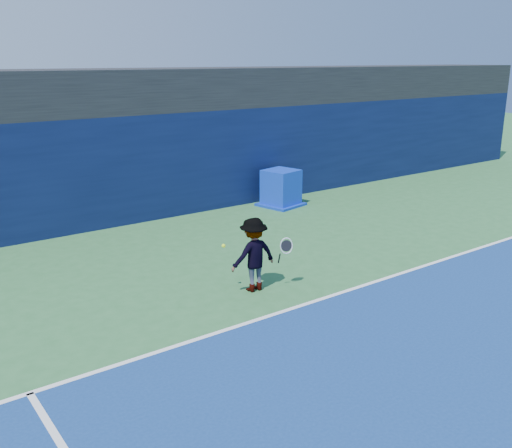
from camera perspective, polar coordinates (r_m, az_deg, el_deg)
The scene contains 7 objects.
ground at distance 9.12m, azimuth 17.44°, elevation -14.10°, with size 80.00×80.00×0.00m, color #2F6936.
baseline at distance 10.91m, azimuth 4.69°, elevation -8.09°, with size 24.00×0.10×0.01m, color white.
stadium_band at distance 17.29m, azimuth -14.18°, elevation 12.82°, with size 36.00×3.00×1.20m, color black.
back_wall_assembly at distance 16.62m, azimuth -12.37°, elevation 5.50°, with size 36.00×1.03×3.00m.
equipment_cart at distance 17.97m, azimuth 2.51°, elevation 3.47°, with size 1.41×1.41×1.14m.
tennis_player at distance 11.30m, azimuth -0.23°, elevation -3.08°, with size 1.23×0.68×1.50m.
tennis_ball at distance 11.12m, azimuth -3.26°, elevation -2.19°, with size 0.08×0.08×0.08m.
Camera 1 is at (-6.55, -4.48, 4.49)m, focal length 40.00 mm.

